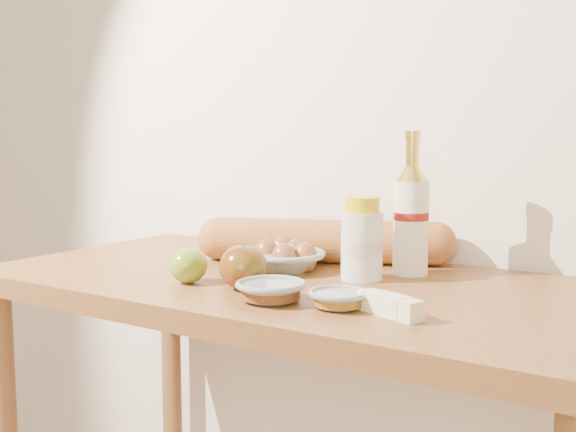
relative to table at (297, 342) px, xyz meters
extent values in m
cube|color=white|center=(0.00, 0.33, 0.52)|extent=(3.50, 0.02, 2.60)
cube|color=#905D2E|center=(0.00, 0.00, 0.10)|extent=(1.20, 0.60, 0.04)
cylinder|color=brown|center=(-0.55, 0.25, -0.35)|extent=(0.05, 0.05, 0.86)
cylinder|color=#EDE5C9|center=(0.16, 0.15, 0.21)|extent=(0.08, 0.08, 0.18)
cylinder|color=maroon|center=(0.16, 0.15, 0.24)|extent=(0.08, 0.08, 0.02)
cone|color=gold|center=(0.16, 0.15, 0.32)|extent=(0.08, 0.08, 0.03)
cylinder|color=gold|center=(0.16, 0.15, 0.35)|extent=(0.03, 0.03, 0.05)
cylinder|color=gold|center=(0.16, 0.15, 0.39)|extent=(0.04, 0.04, 0.02)
cylinder|color=white|center=(0.11, 0.06, 0.19)|extent=(0.10, 0.10, 0.12)
cylinder|color=beige|center=(0.11, 0.06, 0.19)|extent=(0.10, 0.10, 0.03)
cylinder|color=yellow|center=(0.11, 0.06, 0.26)|extent=(0.08, 0.08, 0.03)
torus|color=gray|center=(-0.06, 0.05, 0.16)|extent=(0.23, 0.23, 0.01)
ellipsoid|color=brown|center=(-0.10, 0.04, 0.15)|extent=(0.06, 0.06, 0.06)
ellipsoid|color=brown|center=(-0.04, 0.02, 0.15)|extent=(0.06, 0.06, 0.06)
ellipsoid|color=brown|center=(-0.05, 0.08, 0.15)|extent=(0.06, 0.06, 0.06)
ellipsoid|color=brown|center=(-0.09, 0.09, 0.15)|extent=(0.06, 0.06, 0.06)
ellipsoid|color=brown|center=(-0.01, 0.05, 0.15)|extent=(0.06, 0.06, 0.06)
cylinder|color=#C1793B|center=(-0.04, 0.17, 0.17)|extent=(0.45, 0.27, 0.09)
sphere|color=#C1793B|center=(-0.24, 0.07, 0.17)|extent=(0.12, 0.12, 0.09)
sphere|color=#C1793B|center=(0.17, 0.26, 0.17)|extent=(0.12, 0.12, 0.09)
ellipsoid|color=#A19C20|center=(-0.14, -0.14, 0.16)|extent=(0.09, 0.09, 0.06)
cylinder|color=#50391A|center=(-0.14, -0.14, 0.18)|extent=(0.01, 0.01, 0.01)
ellipsoid|color=maroon|center=(-0.03, -0.13, 0.16)|extent=(0.11, 0.11, 0.08)
cylinder|color=#452A17|center=(-0.03, -0.13, 0.20)|extent=(0.01, 0.01, 0.01)
ellipsoid|color=#971408|center=(-0.06, -0.09, 0.16)|extent=(0.10, 0.10, 0.07)
cylinder|color=#523A1B|center=(-0.06, -0.09, 0.19)|extent=(0.01, 0.01, 0.01)
torus|color=gray|center=(0.06, -0.18, 0.15)|extent=(0.12, 0.12, 0.01)
cylinder|color=brown|center=(0.06, -0.18, 0.14)|extent=(0.10, 0.10, 0.02)
torus|color=gray|center=(0.18, -0.15, 0.15)|extent=(0.12, 0.12, 0.01)
cylinder|color=brown|center=(0.18, -0.15, 0.14)|extent=(0.10, 0.10, 0.02)
cube|color=beige|center=(0.26, -0.15, 0.14)|extent=(0.11, 0.07, 0.03)
cube|color=silver|center=(0.26, -0.15, 0.14)|extent=(0.07, 0.05, 0.03)
camera|label=1|loc=(0.71, -1.11, 0.40)|focal=45.00mm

